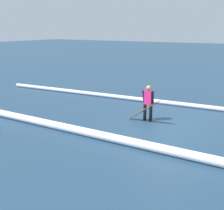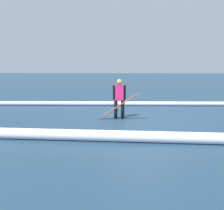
{
  "view_description": "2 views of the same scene",
  "coord_description": "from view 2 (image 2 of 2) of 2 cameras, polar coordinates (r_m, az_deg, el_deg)",
  "views": [
    {
      "loc": [
        -4.8,
        11.77,
        4.01
      ],
      "look_at": [
        1.43,
        1.91,
        1.08
      ],
      "focal_mm": 49.91,
      "sensor_mm": 36.0,
      "label": 1
    },
    {
      "loc": [
        0.45,
        9.36,
        2.06
      ],
      "look_at": [
        1.05,
        1.74,
        0.85
      ],
      "focal_mm": 38.73,
      "sensor_mm": 36.0,
      "label": 2
    }
  ],
  "objects": [
    {
      "name": "wave_crest_midground",
      "position": [
        6.79,
        -2.11,
        -7.24
      ],
      "size": [
        16.56,
        0.45,
        0.31
      ],
      "primitive_type": "cylinder",
      "rotation": [
        0.0,
        1.57,
        -0.01
      ],
      "color": "white",
      "rests_on": "ground_plane"
    },
    {
      "name": "ground_plane",
      "position": [
        9.59,
        7.14,
        -3.44
      ],
      "size": [
        138.63,
        138.63,
        0.0
      ],
      "primitive_type": "plane",
      "color": "navy"
    },
    {
      "name": "surfer",
      "position": [
        9.67,
        1.73,
        2.0
      ],
      "size": [
        0.52,
        0.22,
        1.57
      ],
      "rotation": [
        0.0,
        0.0,
        0.03
      ],
      "color": "black",
      "rests_on": "ground_plane"
    },
    {
      "name": "wave_crest_foreground",
      "position": [
        12.9,
        3.64,
        0.34
      ],
      "size": [
        22.91,
        1.69,
        0.23
      ],
      "primitive_type": "cylinder",
      "rotation": [
        0.0,
        1.57,
        0.06
      ],
      "color": "white",
      "rests_on": "ground_plane"
    },
    {
      "name": "surfboard",
      "position": [
        9.36,
        1.69,
        -0.15
      ],
      "size": [
        1.7,
        0.55,
        1.17
      ],
      "color": "#E55926",
      "rests_on": "ground_plane"
    }
  ]
}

